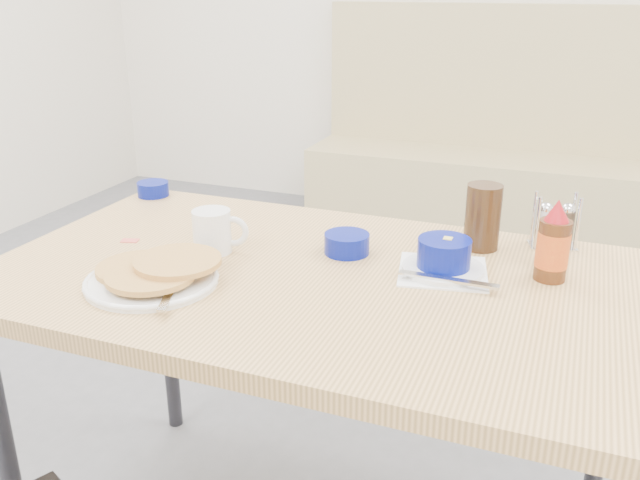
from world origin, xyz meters
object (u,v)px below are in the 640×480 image
(amber_tumbler, at_px, (483,217))
(booth_bench, at_px, (485,169))
(butter_bowl, at_px, (347,244))
(coffee_mug, at_px, (214,231))
(dining_table, at_px, (318,300))
(creamer_bowl, at_px, (153,189))
(syrup_bottle, at_px, (553,246))
(pancake_plate, at_px, (154,274))
(condiment_caddy, at_px, (554,229))
(grits_setting, at_px, (444,258))

(amber_tumbler, bearing_deg, booth_bench, 97.42)
(butter_bowl, bearing_deg, coffee_mug, -160.26)
(dining_table, bearing_deg, butter_bowl, 81.75)
(booth_bench, xyz_separation_m, coffee_mug, (-0.26, -2.51, 0.46))
(dining_table, distance_m, coffee_mug, 0.29)
(creamer_bowl, xyz_separation_m, amber_tumbler, (0.93, -0.07, 0.06))
(amber_tumbler, bearing_deg, butter_bowl, -152.71)
(creamer_bowl, relative_size, syrup_bottle, 0.51)
(booth_bench, xyz_separation_m, pancake_plate, (-0.29, -2.70, 0.43))
(dining_table, bearing_deg, booth_bench, 90.00)
(dining_table, height_order, condiment_caddy, condiment_caddy)
(butter_bowl, distance_m, amber_tumbler, 0.31)
(pancake_plate, relative_size, amber_tumbler, 1.78)
(dining_table, relative_size, grits_setting, 6.01)
(pancake_plate, relative_size, butter_bowl, 2.63)
(creamer_bowl, bearing_deg, grits_setting, -15.20)
(booth_bench, relative_size, creamer_bowl, 21.52)
(creamer_bowl, height_order, syrup_bottle, syrup_bottle)
(booth_bench, height_order, syrup_bottle, booth_bench)
(amber_tumbler, height_order, condiment_caddy, amber_tumbler)
(booth_bench, height_order, amber_tumbler, booth_bench)
(pancake_plate, distance_m, amber_tumbler, 0.73)
(creamer_bowl, height_order, amber_tumbler, amber_tumbler)
(dining_table, height_order, syrup_bottle, syrup_bottle)
(creamer_bowl, xyz_separation_m, condiment_caddy, (1.09, 0.00, 0.02))
(condiment_caddy, distance_m, syrup_bottle, 0.20)
(condiment_caddy, relative_size, syrup_bottle, 0.73)
(amber_tumbler, xyz_separation_m, condiment_caddy, (0.15, 0.07, -0.03))
(coffee_mug, bearing_deg, butter_bowl, 19.74)
(pancake_plate, xyz_separation_m, amber_tumbler, (0.59, 0.44, 0.06))
(coffee_mug, height_order, creamer_bowl, coffee_mug)
(booth_bench, bearing_deg, coffee_mug, -95.99)
(pancake_plate, xyz_separation_m, grits_setting, (0.54, 0.27, 0.01))
(creamer_bowl, bearing_deg, butter_bowl, -17.67)
(amber_tumbler, height_order, syrup_bottle, syrup_bottle)
(pancake_plate, distance_m, creamer_bowl, 0.61)
(condiment_caddy, bearing_deg, coffee_mug, -172.17)
(booth_bench, relative_size, coffee_mug, 15.23)
(coffee_mug, bearing_deg, booth_bench, 84.01)
(coffee_mug, bearing_deg, pancake_plate, -98.53)
(pancake_plate, relative_size, creamer_bowl, 3.04)
(booth_bench, height_order, dining_table, booth_bench)
(grits_setting, relative_size, syrup_bottle, 1.36)
(dining_table, xyz_separation_m, coffee_mug, (-0.26, 0.03, 0.11))
(coffee_mug, bearing_deg, condiment_caddy, 23.59)
(creamer_bowl, relative_size, amber_tumbler, 0.59)
(grits_setting, xyz_separation_m, condiment_caddy, (0.21, 0.24, 0.01))
(pancake_plate, height_order, grits_setting, grits_setting)
(butter_bowl, bearing_deg, condiment_caddy, 26.00)
(creamer_bowl, height_order, condiment_caddy, condiment_caddy)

